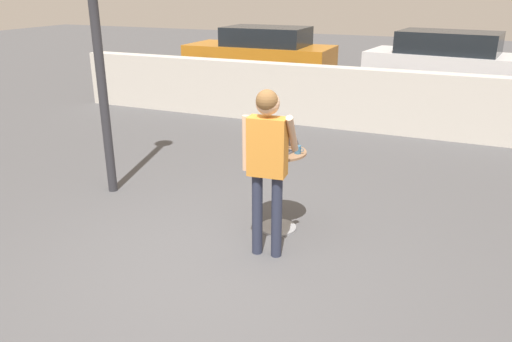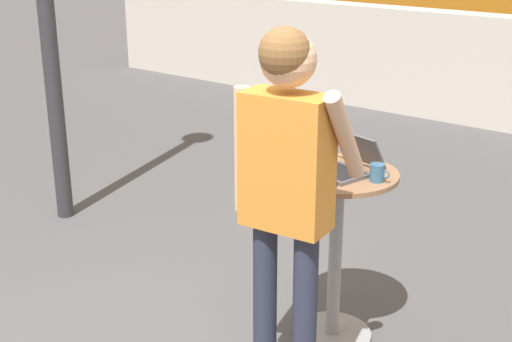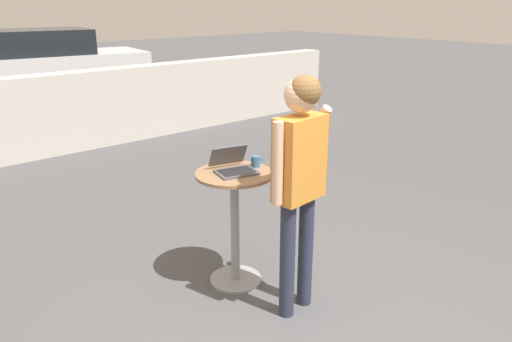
# 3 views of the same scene
# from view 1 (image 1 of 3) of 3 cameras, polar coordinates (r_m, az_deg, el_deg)

# --- Properties ---
(ground_plane) EXTENTS (50.00, 50.00, 0.00)m
(ground_plane) POSITION_cam_1_polar(r_m,az_deg,el_deg) (5.10, -4.68, -11.13)
(ground_plane) COLOR #4C4C4F
(pavement_kerb) EXTENTS (12.20, 0.35, 1.19)m
(pavement_kerb) POSITION_cam_1_polar(r_m,az_deg,el_deg) (9.95, 10.60, 8.15)
(pavement_kerb) COLOR beige
(pavement_kerb) RESTS_ON ground_plane
(cafe_table) EXTENTS (0.61, 0.61, 0.95)m
(cafe_table) POSITION_cam_1_polar(r_m,az_deg,el_deg) (5.62, 2.61, -1.15)
(cafe_table) COLOR gray
(cafe_table) RESTS_ON ground_plane
(laptop) EXTENTS (0.37, 0.39, 0.19)m
(laptop) POSITION_cam_1_polar(r_m,az_deg,el_deg) (5.50, 2.88, 2.75)
(laptop) COLOR #515156
(laptop) RESTS_ON cafe_table
(coffee_mug) EXTENTS (0.10, 0.07, 0.09)m
(coffee_mug) POSITION_cam_1_polar(r_m,az_deg,el_deg) (5.42, 4.81, 2.45)
(coffee_mug) COLOR #336084
(coffee_mug) RESTS_ON cafe_table
(standing_person) EXTENTS (0.52, 0.41, 1.76)m
(standing_person) POSITION_cam_1_polar(r_m,az_deg,el_deg) (4.88, 1.30, 2.07)
(standing_person) COLOR #282D42
(standing_person) RESTS_ON ground_plane
(parked_car_near_street) EXTENTS (4.41, 2.21, 1.61)m
(parked_car_near_street) POSITION_cam_1_polar(r_m,az_deg,el_deg) (13.48, 21.59, 11.29)
(parked_car_near_street) COLOR silver
(parked_car_near_street) RESTS_ON ground_plane
(parked_car_further_down) EXTENTS (4.38, 1.97, 1.51)m
(parked_car_further_down) POSITION_cam_1_polar(r_m,az_deg,el_deg) (15.37, 0.62, 13.46)
(parked_car_further_down) COLOR #B76B19
(parked_car_further_down) RESTS_ON ground_plane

